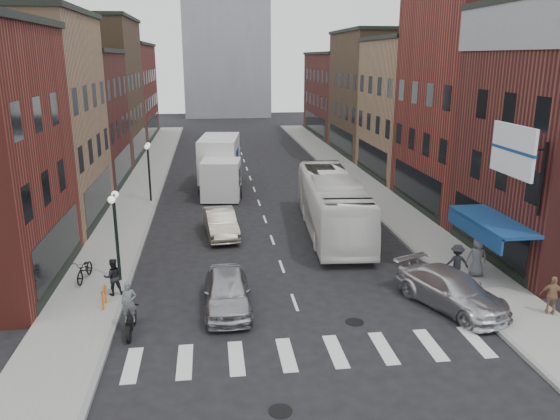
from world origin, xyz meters
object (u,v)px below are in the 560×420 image
at_px(box_truck, 220,165).
at_px(parked_bicycle, 85,270).
at_px(streetlamp_near, 115,220).
at_px(transit_bus, 332,204).
at_px(motorcycle_rider, 130,310).
at_px(sedan_left_far, 220,223).
at_px(ped_left_solo, 113,277).
at_px(bike_rack, 104,297).
at_px(curb_car, 451,290).
at_px(ped_right_a, 457,262).
at_px(streetlamp_far, 148,161).
at_px(sedan_left_near, 227,291).
at_px(billboard_sign, 515,152).
at_px(ped_right_b, 553,295).
at_px(ped_right_c, 477,257).

distance_m(box_truck, parked_bicycle, 18.09).
relative_size(streetlamp_near, parked_bicycle, 2.19).
bearing_deg(parked_bicycle, transit_bus, 31.44).
height_order(motorcycle_rider, parked_bicycle, motorcycle_rider).
height_order(sedan_left_far, ped_left_solo, ped_left_solo).
bearing_deg(bike_rack, curb_car, -6.30).
distance_m(motorcycle_rider, ped_left_solo, 3.42).
xyz_separation_m(motorcycle_rider, ped_left_solo, (-1.10, 3.24, -0.01)).
distance_m(streetlamp_near, ped_right_a, 15.05).
relative_size(streetlamp_near, curb_car, 0.81).
bearing_deg(ped_left_solo, streetlamp_near, -104.01).
distance_m(streetlamp_near, streetlamp_far, 14.00).
distance_m(motorcycle_rider, sedan_left_near, 3.87).
bearing_deg(billboard_sign, streetlamp_far, 132.41).
relative_size(box_truck, sedan_left_near, 2.03).
bearing_deg(streetlamp_far, streetlamp_near, -90.00).
distance_m(streetlamp_near, box_truck, 17.75).
relative_size(parked_bicycle, ped_right_b, 1.22).
xyz_separation_m(streetlamp_near, curb_car, (13.55, -4.22, -2.17)).
height_order(box_truck, ped_left_solo, box_truck).
relative_size(sedan_left_near, ped_left_solo, 2.87).
bearing_deg(streetlamp_near, ped_left_solo, -90.00).
xyz_separation_m(box_truck, transit_bus, (6.09, -11.05, -0.24)).
relative_size(streetlamp_far, curb_car, 0.81).
bearing_deg(ped_right_b, transit_bus, -31.66).
xyz_separation_m(transit_bus, ped_right_b, (6.04, -11.57, -0.75)).
bearing_deg(ped_right_b, sedan_left_near, 20.18).
distance_m(streetlamp_near, ped_right_b, 18.00).
height_order(box_truck, motorcycle_rider, box_truck).
xyz_separation_m(transit_bus, ped_right_a, (3.84, -7.94, -0.69)).
bearing_deg(ped_right_b, bike_rack, 21.27).
distance_m(box_truck, ped_right_b, 25.69).
xyz_separation_m(streetlamp_near, motorcycle_rider, (1.10, -4.80, -1.97)).
height_order(sedan_left_near, sedan_left_far, sedan_left_near).
distance_m(sedan_left_far, ped_right_a, 12.98).
relative_size(bike_rack, ped_right_a, 0.48).
bearing_deg(bike_rack, streetlamp_far, 89.31).
xyz_separation_m(billboard_sign, streetlamp_near, (-15.99, 3.50, -3.22)).
height_order(streetlamp_far, ped_left_solo, streetlamp_far).
xyz_separation_m(bike_rack, transit_bus, (11.16, 8.70, 1.12)).
relative_size(bike_rack, ped_right_b, 0.52).
height_order(bike_rack, curb_car, curb_car).
height_order(streetlamp_far, parked_bicycle, streetlamp_far).
xyz_separation_m(streetlamp_far, curb_car, (13.55, -18.22, -2.17)).
distance_m(sedan_left_near, curb_car, 8.96).
distance_m(bike_rack, sedan_left_near, 4.88).
height_order(sedan_left_far, ped_right_c, ped_right_c).
relative_size(streetlamp_far, motorcycle_rider, 2.04).
bearing_deg(parked_bicycle, sedan_left_near, -22.72).
bearing_deg(streetlamp_near, motorcycle_rider, -77.10).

